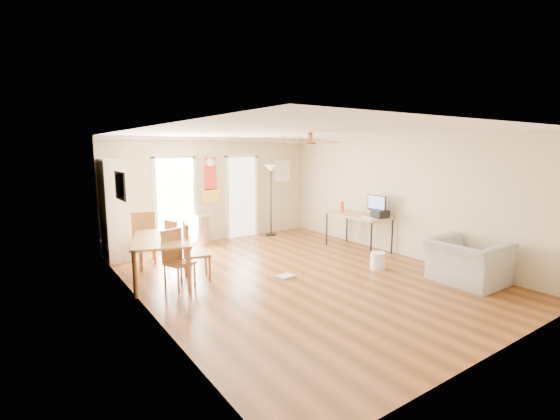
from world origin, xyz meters
TOP-DOWN VIEW (x-y plane):
  - floor at (0.00, 0.00)m, footprint 7.00×7.00m
  - ceiling at (0.00, 0.00)m, footprint 5.50×7.00m
  - wall_back at (0.00, 3.50)m, footprint 5.50×0.04m
  - wall_front at (0.00, -3.50)m, footprint 5.50×0.04m
  - wall_left at (-2.75, 0.00)m, footprint 0.04×7.00m
  - wall_right at (2.75, 0.00)m, footprint 0.04×7.00m
  - crown_molding at (0.00, 0.00)m, footprint 5.50×7.00m
  - kitchen_doorway at (-1.05, 3.48)m, footprint 0.90×0.10m
  - bathroom_doorway at (0.75, 3.48)m, footprint 0.80×0.10m
  - wall_decal at (-0.13, 3.48)m, footprint 0.46×0.03m
  - ac_grille at (2.05, 3.47)m, footprint 0.50×0.04m
  - framed_poster at (-2.73, 1.40)m, footprint 0.04×0.66m
  - ceiling_fan at (0.00, -0.30)m, footprint 1.24×1.24m
  - bookshelf at (-2.52, 3.16)m, footprint 0.67×1.03m
  - dining_table at (-2.15, 1.12)m, footprint 1.39×1.79m
  - dining_chair_right_a at (-1.60, 1.80)m, footprint 0.47×0.47m
  - dining_chair_right_b at (-1.60, 0.88)m, footprint 0.51×0.51m
  - dining_chair_near at (-2.04, 0.61)m, footprint 0.51×0.51m
  - dining_chair_far at (-2.11, 2.46)m, footprint 0.52×0.52m
  - trash_can at (-0.52, 3.17)m, footprint 0.42×0.42m
  - torchiere_lamp at (1.46, 3.15)m, footprint 0.44×0.44m
  - computer_desk at (2.32, 0.77)m, footprint 0.75×1.51m
  - imac at (2.47, 0.37)m, footprint 0.12×0.52m
  - keyboard at (2.20, 0.35)m, footprint 0.25×0.45m
  - printer at (2.45, 0.25)m, footprint 0.34×0.38m
  - orange_bottle at (2.30, 1.30)m, footprint 0.09×0.09m
  - wastebasket_a at (1.52, -0.55)m, footprint 0.35×0.35m
  - floor_cloth at (-0.27, 0.03)m, footprint 0.32×0.27m
  - armchair at (2.15, -1.98)m, footprint 1.06×1.20m

SIDE VIEW (x-z plane):
  - floor at x=0.00m, z-range 0.00..0.00m
  - floor_cloth at x=-0.27m, z-range 0.00..0.04m
  - wastebasket_a at x=1.52m, z-range 0.00..0.33m
  - trash_can at x=-0.52m, z-range 0.00..0.73m
  - armchair at x=2.15m, z-range 0.00..0.77m
  - dining_table at x=-2.15m, z-range 0.00..0.79m
  - computer_desk at x=2.32m, z-range 0.00..0.81m
  - dining_chair_right_a at x=-1.60m, z-range 0.00..0.94m
  - dining_chair_near at x=-2.04m, z-range 0.00..0.98m
  - dining_chair_right_b at x=-1.60m, z-range 0.00..1.02m
  - dining_chair_far at x=-2.11m, z-range 0.00..1.08m
  - keyboard at x=2.20m, z-range 0.81..0.82m
  - printer at x=2.45m, z-range 0.81..0.98m
  - orange_bottle at x=2.30m, z-range 0.81..1.06m
  - torchiere_lamp at x=1.46m, z-range 0.00..1.90m
  - kitchen_doorway at x=-1.05m, z-range 0.00..2.10m
  - bathroom_doorway at x=0.75m, z-range 0.00..2.10m
  - imac at x=2.47m, z-range 0.81..1.29m
  - bookshelf at x=-2.52m, z-range 0.00..2.12m
  - wall_back at x=0.00m, z-range 0.00..2.60m
  - wall_front at x=0.00m, z-range 0.00..2.60m
  - wall_left at x=-2.75m, z-range 0.00..2.60m
  - wall_right at x=2.75m, z-range 0.00..2.60m
  - wall_decal at x=-0.13m, z-range 1.00..2.10m
  - ac_grille at x=2.05m, z-range 1.40..2.00m
  - framed_poster at x=-2.73m, z-range 1.46..1.94m
  - ceiling_fan at x=0.00m, z-range 2.33..2.53m
  - crown_molding at x=0.00m, z-range 2.52..2.60m
  - ceiling at x=0.00m, z-range 2.60..2.60m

